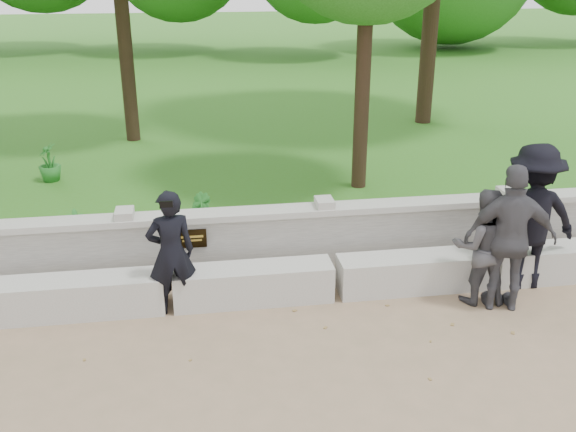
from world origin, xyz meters
name	(u,v)px	position (x,y,z in m)	size (l,w,h in m)	color
ground	(167,409)	(0.00, 0.00, 0.00)	(80.00, 80.00, 0.00)	#8E7357
lawn	(176,98)	(0.00, 14.00, 0.12)	(40.00, 22.00, 0.25)	#33671A
concrete_bench	(169,290)	(0.00, 1.90, 0.22)	(11.90, 0.45, 0.45)	beige
parapet_wall	(169,247)	(0.00, 2.60, 0.46)	(12.50, 0.35, 0.90)	beige
man_main	(171,253)	(0.06, 1.80, 0.75)	(0.60, 0.55, 1.50)	black
visitor_left	(481,246)	(3.65, 1.49, 0.71)	(0.76, 0.64, 1.43)	#3C3B40
visitor_mid	(531,217)	(4.40, 1.80, 0.92)	(1.20, 0.71, 1.84)	black
visitor_right	(510,239)	(3.89, 1.30, 0.88)	(1.10, 0.65, 1.76)	#434348
shrub_a	(77,228)	(-1.22, 3.30, 0.51)	(0.27, 0.18, 0.51)	#267126
shrub_b	(201,215)	(0.43, 3.40, 0.56)	(0.34, 0.27, 0.61)	#267126
shrub_d	(49,162)	(-2.09, 6.24, 0.59)	(0.38, 0.34, 0.67)	#267126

